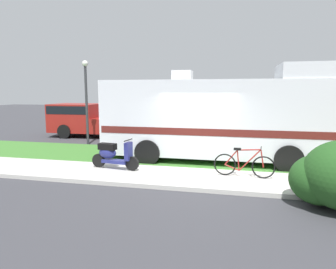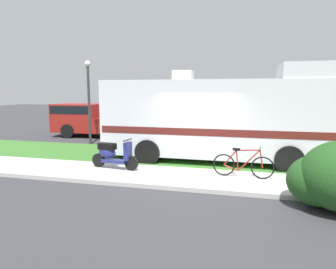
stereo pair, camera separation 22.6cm
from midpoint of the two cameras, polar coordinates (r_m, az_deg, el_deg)
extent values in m
plane|color=#38383D|center=(10.02, 4.66, -6.67)|extent=(80.00, 80.00, 0.00)
cube|color=beige|center=(8.86, 3.53, -8.25)|extent=(24.00, 2.00, 0.12)
cube|color=#3D752D|center=(11.45, 5.75, -4.58)|extent=(24.00, 3.40, 0.08)
cube|color=silver|center=(11.13, 8.07, 3.24)|extent=(7.87, 2.51, 2.64)
cube|color=silver|center=(11.25, 24.08, 10.67)|extent=(1.81, 2.36, 0.50)
cube|color=#591E19|center=(11.17, 8.03, 1.22)|extent=(7.71, 2.53, 0.24)
cube|color=black|center=(11.44, 28.10, 4.81)|extent=(0.09, 2.11, 0.90)
cube|color=silver|center=(11.27, 2.13, 11.01)|extent=(0.70, 0.60, 0.36)
cylinder|color=black|center=(12.50, 19.66, -2.02)|extent=(0.90, 0.28, 0.90)
cylinder|color=black|center=(10.19, 21.14, -4.35)|extent=(0.90, 0.28, 0.90)
cylinder|color=black|center=(12.81, -1.23, -1.30)|extent=(0.90, 0.28, 0.90)
cylinder|color=black|center=(10.56, -4.44, -3.38)|extent=(0.90, 0.28, 0.90)
cylinder|color=black|center=(9.49, -7.45, -5.44)|extent=(0.45, 0.16, 0.44)
cylinder|color=black|center=(10.10, -13.51, -4.77)|extent=(0.45, 0.16, 0.44)
cube|color=navy|center=(9.77, -10.58, -4.99)|extent=(0.87, 0.39, 0.10)
cube|color=black|center=(9.82, -11.97, -2.22)|extent=(0.59, 0.33, 0.20)
ellipsoid|color=navy|center=(9.86, -11.94, -3.37)|extent=(0.63, 0.38, 0.36)
cube|color=navy|center=(9.46, -8.13, -3.13)|extent=(0.18, 0.34, 0.56)
cylinder|color=black|center=(9.40, -8.18, -1.04)|extent=(0.10, 0.50, 0.04)
sphere|color=white|center=(9.43, -8.16, -2.06)|extent=(0.12, 0.12, 0.12)
torus|color=black|center=(8.93, 16.80, -5.93)|extent=(0.64, 0.10, 0.64)
torus|color=black|center=(9.01, 9.93, -5.58)|extent=(0.64, 0.10, 0.64)
cylinder|color=maroon|center=(8.90, 14.42, -4.71)|extent=(0.61, 0.09, 0.67)
cylinder|color=maroon|center=(8.93, 12.35, -4.76)|extent=(0.10, 0.04, 0.60)
cylinder|color=maroon|center=(8.84, 14.28, -2.82)|extent=(0.65, 0.09, 0.09)
cylinder|color=maroon|center=(9.00, 11.21, -6.10)|extent=(0.42, 0.07, 0.18)
cylinder|color=maroon|center=(8.94, 11.05, -4.24)|extent=(0.37, 0.07, 0.47)
cylinder|color=maroon|center=(8.87, 16.59, -4.36)|extent=(0.12, 0.05, 0.51)
cube|color=black|center=(8.87, 12.20, -2.69)|extent=(0.21, 0.12, 0.06)
cylinder|color=black|center=(8.82, 16.39, -2.50)|extent=(0.07, 0.52, 0.03)
cube|color=maroon|center=(18.10, -17.14, 3.07)|extent=(2.61, 2.14, 1.55)
cube|color=black|center=(18.07, -17.20, 4.58)|extent=(2.48, 2.16, 0.44)
cube|color=maroon|center=(16.94, -8.59, 1.74)|extent=(3.18, 2.15, 0.80)
cylinder|color=black|center=(17.41, -19.22, 0.54)|extent=(0.76, 0.25, 0.76)
cylinder|color=black|center=(19.14, -16.12, 1.34)|extent=(0.76, 0.25, 0.76)
cylinder|color=black|center=(15.91, -8.58, 0.23)|extent=(0.76, 0.25, 0.76)
cylinder|color=black|center=(17.80, -6.31, 1.11)|extent=(0.76, 0.25, 0.76)
ellipsoid|color=#23511E|center=(7.53, 25.92, -7.64)|extent=(1.33, 1.20, 1.13)
cylinder|color=#333338|center=(15.00, -15.46, 5.20)|extent=(0.12, 0.12, 3.71)
sphere|color=silver|center=(15.03, -15.76, 12.73)|extent=(0.28, 0.28, 0.28)
camera|label=1|loc=(0.11, -90.63, -0.09)|focal=32.43mm
camera|label=2|loc=(0.11, 89.37, 0.09)|focal=32.43mm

